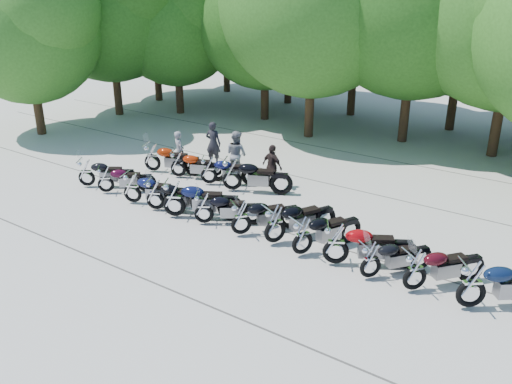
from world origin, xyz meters
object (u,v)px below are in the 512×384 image
Objects in this scene: motorcycle_9 at (336,242)px; rider_0 at (179,151)px; rider_3 at (213,143)px; motorcycle_7 at (275,223)px; motorcycle_2 at (132,187)px; motorcycle_8 at (303,235)px; motorcycle_5 at (204,207)px; motorcycle_13 at (152,156)px; motorcycle_15 at (209,169)px; motorcycle_4 at (174,198)px; motorcycle_16 at (232,173)px; motorcycle_6 at (241,217)px; rider_2 at (272,166)px; motorcycle_3 at (155,194)px; motorcycle_14 at (178,163)px; rider_1 at (236,154)px; motorcycle_10 at (371,259)px; motorcycle_12 at (473,283)px; motorcycle_11 at (416,269)px; motorcycle_0 at (86,172)px; motorcycle_1 at (105,179)px.

rider_0 is (-8.80, 3.40, 0.11)m from motorcycle_9.
motorcycle_7 is at bearing 130.80° from rider_3.
motorcycle_8 is (6.75, 0.12, 0.02)m from motorcycle_2.
motorcycle_5 is 4.67m from motorcycle_9.
motorcycle_13 is at bearing 8.13° from motorcycle_7.
rider_0 is (-2.05, 0.62, 0.20)m from motorcycle_15.
motorcycle_4 is 1.02× the size of motorcycle_16.
motorcycle_16 is (-5.64, 2.75, 0.00)m from motorcycle_9.
rider_2 is (-1.44, 3.95, 0.19)m from motorcycle_6.
motorcycle_9 is 6.10m from rider_2.
motorcycle_3 is 3.20m from motorcycle_14.
motorcycle_8 is at bearing -133.47° from motorcycle_14.
motorcycle_9 is 1.53× the size of rider_0.
rider_1 reaches higher than motorcycle_2.
rider_1 reaches higher than motorcycle_14.
motorcycle_4 is (0.92, -0.06, 0.10)m from motorcycle_3.
motorcycle_10 is at bearing 159.28° from rider_1.
motorcycle_16 is (-4.60, 2.79, 0.05)m from motorcycle_8.
rider_1 reaches higher than motorcycle_4.
motorcycle_7 is 0.97× the size of motorcycle_12.
motorcycle_4 is at bearing 37.39° from motorcycle_10.
motorcycle_6 is 0.94× the size of motorcycle_13.
motorcycle_5 is 0.86× the size of motorcycle_9.
motorcycle_6 is 1.08× the size of motorcycle_10.
rider_0 is at bearing -63.15° from motorcycle_13.
motorcycle_3 is 2.04m from motorcycle_5.
motorcycle_6 is 0.92× the size of motorcycle_7.
rider_3 is (-1.68, 0.64, -0.01)m from rider_1.
motorcycle_10 is 0.91× the size of motorcycle_11.
motorcycle_11 is 1.40× the size of rider_0.
motorcycle_12 is (9.40, 0.12, -0.00)m from motorcycle_4.
motorcycle_9 is at bearing -176.92° from rider_0.
rider_1 reaches higher than motorcycle_0.
motorcycle_1 is at bearing 135.66° from motorcycle_14.
motorcycle_8 is at bearing -128.11° from motorcycle_13.
motorcycle_7 reaches higher than motorcycle_0.
motorcycle_8 reaches higher than motorcycle_10.
motorcycle_4 reaches higher than motorcycle_9.
motorcycle_9 is at bearing -112.97° from motorcycle_3.
motorcycle_6 reaches higher than motorcycle_0.
motorcycle_4 is at bearing 166.46° from motorcycle_15.
motorcycle_2 is 11.40m from motorcycle_12.
motorcycle_12 reaches higher than motorcycle_2.
motorcycle_11 is 1.04× the size of motorcycle_15.
motorcycle_16 is (0.15, 2.94, -0.01)m from motorcycle_4.
motorcycle_7 reaches higher than motorcycle_13.
rider_2 reaches higher than rider_0.
rider_0 is 0.89× the size of rider_3.
motorcycle_15 is (2.78, 0.20, -0.05)m from motorcycle_13.
rider_0 is (1.58, 3.42, 0.21)m from motorcycle_0.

